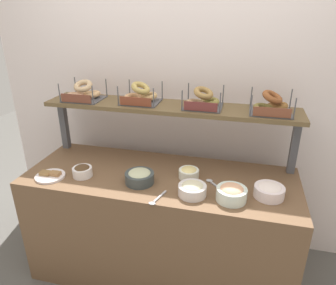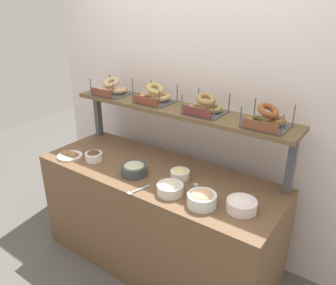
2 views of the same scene
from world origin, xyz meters
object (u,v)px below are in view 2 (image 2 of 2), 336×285
(bowl_potato_salad, at_px, (170,188))
(bagel_basket_plain, at_px, (111,89))
(bowl_chocolate_spread, at_px, (94,156))
(serving_plate_white, at_px, (70,155))
(serving_spoon_by_edge, at_px, (135,191))
(bagel_basket_sesame, at_px, (155,96))
(bagel_basket_cinnamon_raisin, at_px, (267,119))
(bowl_tuna_salad, at_px, (134,169))
(bagel_basket_everything, at_px, (205,107))
(serving_spoon_near_plate, at_px, (197,188))
(bowl_egg_salad, at_px, (180,174))
(bowl_lox_spread, at_px, (202,198))
(bowl_cream_cheese, at_px, (242,204))

(bowl_potato_salad, xyz_separation_m, bagel_basket_plain, (-0.92, 0.44, 0.44))
(bowl_chocolate_spread, relative_size, serving_plate_white, 0.67)
(bowl_chocolate_spread, bearing_deg, serving_spoon_by_edge, -16.59)
(bagel_basket_sesame, distance_m, bagel_basket_cinnamon_raisin, 0.91)
(serving_spoon_by_edge, bearing_deg, bowl_chocolate_spread, 163.41)
(bowl_tuna_salad, distance_m, bagel_basket_everything, 0.68)
(serving_spoon_by_edge, bearing_deg, bagel_basket_plain, 142.16)
(bagel_basket_everything, bearing_deg, serving_plate_white, -153.66)
(serving_plate_white, relative_size, bagel_basket_cinnamon_raisin, 0.72)
(bowl_potato_salad, relative_size, serving_plate_white, 0.88)
(serving_spoon_near_plate, distance_m, bagel_basket_everything, 0.57)
(serving_spoon_by_edge, xyz_separation_m, bagel_basket_sesame, (-0.28, 0.59, 0.47))
(bowl_egg_salad, distance_m, serving_spoon_near_plate, 0.18)
(bowl_chocolate_spread, xyz_separation_m, bagel_basket_sesame, (0.30, 0.42, 0.44))
(bowl_tuna_salad, xyz_separation_m, bowl_lox_spread, (0.60, -0.06, 0.00))
(bowl_chocolate_spread, relative_size, bowl_lox_spread, 0.73)
(bowl_lox_spread, bearing_deg, bagel_basket_everything, 119.56)
(bowl_chocolate_spread, xyz_separation_m, bagel_basket_everything, (0.76, 0.41, 0.44))
(bowl_chocolate_spread, distance_m, bagel_basket_plain, 0.61)
(bowl_chocolate_spread, distance_m, bowl_lox_spread, 1.02)
(serving_spoon_near_plate, bearing_deg, bagel_basket_cinnamon_raisin, 41.81)
(serving_plate_white, bearing_deg, bowl_potato_salad, 1.13)
(serving_plate_white, height_order, serving_spoon_near_plate, serving_plate_white)
(bowl_egg_salad, distance_m, bagel_basket_cinnamon_raisin, 0.70)
(bowl_egg_salad, height_order, bagel_basket_everything, bagel_basket_everything)
(bowl_chocolate_spread, distance_m, serving_spoon_by_edge, 0.60)
(bowl_lox_spread, distance_m, serving_plate_white, 1.23)
(bowl_lox_spread, relative_size, bagel_basket_everything, 0.64)
(bowl_potato_salad, relative_size, bowl_cream_cheese, 0.95)
(bowl_potato_salad, relative_size, serving_spoon_by_edge, 1.03)
(serving_plate_white, relative_size, bagel_basket_sesame, 0.71)
(bagel_basket_plain, height_order, bagel_basket_cinnamon_raisin, bagel_basket_cinnamon_raisin)
(bowl_chocolate_spread, height_order, bowl_lox_spread, bowl_lox_spread)
(bagel_basket_cinnamon_raisin, bearing_deg, bagel_basket_plain, -179.70)
(bowl_chocolate_spread, distance_m, bagel_basket_cinnamon_raisin, 1.35)
(bowl_lox_spread, distance_m, bagel_basket_sesame, 0.96)
(bowl_chocolate_spread, xyz_separation_m, bagel_basket_cinnamon_raisin, (1.21, 0.40, 0.44))
(serving_spoon_near_plate, bearing_deg, bowl_potato_salad, -125.10)
(bowl_cream_cheese, distance_m, serving_plate_white, 1.45)
(serving_spoon_near_plate, bearing_deg, bowl_egg_salad, 164.09)
(serving_spoon_by_edge, distance_m, bagel_basket_cinnamon_raisin, 0.97)
(bagel_basket_sesame, bearing_deg, serving_plate_white, -136.11)
(bagel_basket_cinnamon_raisin, bearing_deg, bowl_lox_spread, -113.67)
(serving_spoon_by_edge, xyz_separation_m, bagel_basket_cinnamon_raisin, (0.63, 0.57, 0.47))
(serving_plate_white, height_order, serving_spoon_by_edge, serving_plate_white)
(bowl_lox_spread, bearing_deg, bowl_potato_salad, -179.48)
(serving_spoon_near_plate, bearing_deg, bagel_basket_plain, 164.83)
(bagel_basket_everything, bearing_deg, bagel_basket_sesame, 178.86)
(bagel_basket_everything, bearing_deg, bowl_tuna_salad, -131.05)
(bowl_lox_spread, relative_size, serving_spoon_near_plate, 1.32)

